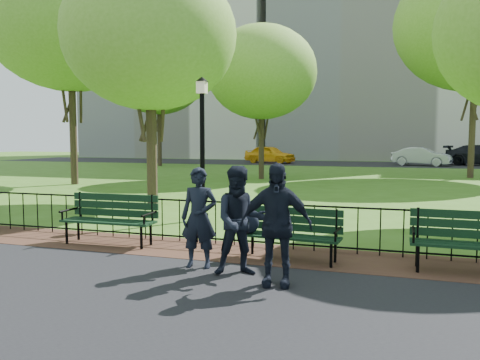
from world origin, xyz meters
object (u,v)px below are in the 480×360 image
(park_bench_left_a, at_px, (111,213))
(person_left, at_px, (199,218))
(tree_far_c, at_px, (262,72))
(tree_far_e, at_px, (477,23))
(park_bench_main, at_px, (277,226))
(person_right, at_px, (276,224))
(person_mid, at_px, (240,221))
(tree_mid_w, at_px, (70,17))
(tree_near_w, at_px, (150,36))
(tree_far_w, at_px, (159,74))
(park_bench_right_a, at_px, (473,235))
(taxi, at_px, (270,154))
(lamppost, at_px, (202,143))
(sedan_silver, at_px, (422,156))

(park_bench_left_a, relative_size, person_left, 1.18)
(tree_far_c, xyz_separation_m, tree_far_e, (10.89, 4.09, 2.71))
(park_bench_main, distance_m, person_left, 1.46)
(park_bench_left_a, bearing_deg, person_right, -24.57)
(person_left, distance_m, person_right, 1.54)
(tree_far_c, height_order, person_mid, tree_far_c)
(tree_far_e, bearing_deg, tree_mid_w, -152.37)
(person_right, bearing_deg, tree_far_c, 99.00)
(tree_near_w, height_order, tree_far_w, tree_far_w)
(park_bench_main, distance_m, park_bench_right_a, 3.17)
(park_bench_left_a, bearing_deg, person_mid, -23.50)
(park_bench_left_a, distance_m, tree_far_c, 17.01)
(tree_mid_w, distance_m, person_right, 18.93)
(tree_mid_w, xyz_separation_m, taxi, (4.08, 21.96, -6.98))
(taxi, bearing_deg, tree_far_w, 148.55)
(person_left, bearing_deg, person_mid, -21.18)
(tree_far_c, distance_m, taxi, 17.42)
(tree_mid_w, distance_m, taxi, 23.40)
(tree_near_w, bearing_deg, park_bench_right_a, -33.38)
(park_bench_left_a, relative_size, tree_mid_w, 0.18)
(park_bench_left_a, bearing_deg, tree_far_e, 63.23)
(tree_far_w, bearing_deg, tree_far_e, -13.96)
(person_mid, height_order, person_right, person_right)
(park_bench_right_a, distance_m, person_right, 3.27)
(person_left, distance_m, taxi, 34.39)
(park_bench_main, bearing_deg, tree_far_e, 78.00)
(tree_far_e, height_order, person_mid, tree_far_e)
(park_bench_left_a, xyz_separation_m, tree_far_c, (-1.20, 16.20, 5.05))
(park_bench_right_a, bearing_deg, tree_far_e, 82.84)
(lamppost, bearing_deg, tree_far_c, 98.26)
(tree_mid_w, xyz_separation_m, person_mid, (12.07, -11.86, -6.91))
(person_mid, bearing_deg, tree_far_w, 96.01)
(tree_near_w, height_order, person_mid, tree_near_w)
(tree_mid_w, height_order, person_mid, tree_mid_w)
(tree_far_c, height_order, taxi, tree_far_c)
(park_bench_left_a, bearing_deg, park_bench_right_a, -1.86)
(person_right, relative_size, sedan_silver, 0.40)
(park_bench_main, xyz_separation_m, taxi, (-8.32, 32.72, 0.20))
(tree_far_c, bearing_deg, taxi, 102.49)
(tree_far_c, bearing_deg, person_left, -78.26)
(tree_far_c, bearing_deg, tree_near_w, -95.24)
(tree_far_e, relative_size, person_mid, 7.03)
(tree_far_c, height_order, sedan_silver, tree_far_c)
(person_left, bearing_deg, person_right, -27.81)
(park_bench_left_a, xyz_separation_m, tree_near_w, (-2.16, 5.75, 4.85))
(tree_near_w, relative_size, tree_far_w, 0.75)
(park_bench_right_a, relative_size, tree_near_w, 0.24)
(tree_far_c, bearing_deg, tree_mid_w, -143.77)
(sedan_silver, bearing_deg, tree_far_c, 166.22)
(park_bench_right_a, distance_m, person_mid, 3.72)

